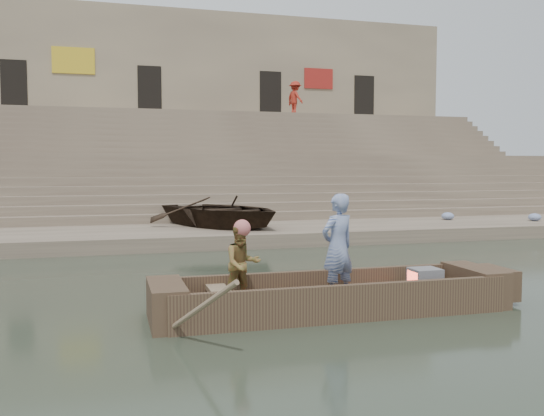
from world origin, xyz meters
name	(u,v)px	position (x,y,z in m)	size (l,w,h in m)	color
ground	(357,294)	(0.00, 0.00, 0.00)	(120.00, 120.00, 0.00)	#2D382A
lower_landing	(252,234)	(0.00, 8.00, 0.20)	(32.00, 4.00, 0.40)	gray
mid_landing	(211,187)	(0.00, 15.50, 1.40)	(32.00, 3.00, 2.80)	gray
upper_landing	(190,161)	(0.00, 22.50, 2.60)	(32.00, 3.00, 5.20)	gray
ghat_steps	(205,177)	(0.00, 17.19, 1.80)	(32.00, 11.00, 5.20)	gray
building_wall	(181,112)	(0.00, 26.50, 5.60)	(32.00, 5.07, 11.20)	tan
main_rowboat	(332,306)	(-0.91, -1.10, 0.11)	(5.00, 1.30, 0.22)	brown
rowboat_trim	(345,292)	(-0.70, -1.10, 0.31)	(6.04, 2.63, 1.87)	brown
standing_man	(338,247)	(-0.86, -1.18, 1.04)	(0.60, 0.39, 1.64)	navy
rowing_man	(242,264)	(-2.33, -1.05, 0.82)	(0.58, 0.45, 1.20)	#2B822B
television	(424,281)	(0.69, -1.10, 0.42)	(0.46, 0.42, 0.40)	slate
beached_rowboat	(222,211)	(-0.85, 8.50, 0.88)	(3.34, 4.67, 0.97)	#2D2116
pedestrian	(295,98)	(5.94, 22.15, 6.16)	(1.24, 0.71, 1.91)	#A1281B
cloth_bundles	(413,219)	(5.56, 8.02, 0.53)	(11.11, 1.65, 0.26)	#3F5999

